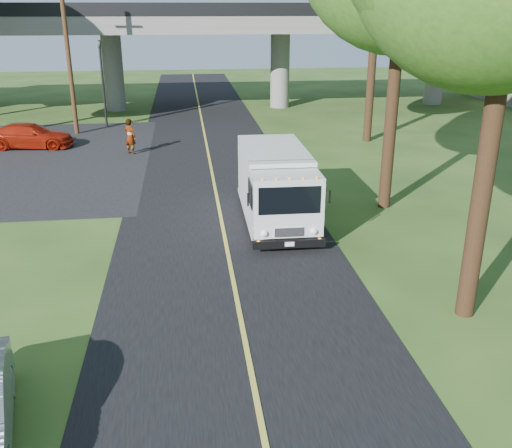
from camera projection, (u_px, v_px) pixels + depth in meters
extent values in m
plane|color=#2A4518|center=(247.00, 352.00, 12.48)|extent=(120.00, 120.00, 0.00)
cube|color=black|center=(218.00, 204.00, 21.74)|extent=(7.00, 90.00, 0.02)
cube|color=gold|center=(218.00, 204.00, 21.74)|extent=(0.12, 90.00, 0.01)
cube|color=slate|center=(196.00, 23.00, 39.99)|extent=(50.00, 9.00, 1.20)
cube|color=black|center=(198.00, 9.00, 35.59)|extent=(50.00, 0.25, 0.80)
cube|color=black|center=(194.00, 9.00, 43.74)|extent=(50.00, 0.25, 0.80)
cylinder|color=slate|center=(113.00, 72.00, 40.47)|extent=(1.40, 1.40, 5.40)
cylinder|color=slate|center=(280.00, 70.00, 41.87)|extent=(1.40, 1.40, 5.40)
cylinder|color=slate|center=(436.00, 68.00, 43.26)|extent=(1.40, 1.40, 5.40)
cylinder|color=black|center=(103.00, 84.00, 34.94)|extent=(0.14, 0.14, 5.20)
imported|color=black|center=(100.00, 50.00, 34.23)|extent=(0.18, 0.22, 1.10)
cylinder|color=#472D19|center=(68.00, 55.00, 32.24)|extent=(0.26, 0.26, 9.00)
cylinder|color=#382314|center=(484.00, 177.00, 12.80)|extent=(0.44, 0.44, 7.00)
cylinder|color=#382314|center=(392.00, 104.00, 20.17)|extent=(0.44, 0.44, 7.70)
cylinder|color=#382314|center=(371.00, 80.00, 30.87)|extent=(0.44, 0.44, 6.65)
cube|color=silver|center=(273.00, 174.00, 20.27)|extent=(2.20, 3.96, 2.01)
cube|color=silver|center=(285.00, 201.00, 17.73)|extent=(2.17, 1.64, 1.83)
cube|color=black|center=(290.00, 200.00, 16.90)|extent=(1.88, 0.10, 0.85)
cube|color=black|center=(289.00, 244.00, 17.30)|extent=(2.24, 0.19, 0.25)
cube|color=silver|center=(274.00, 210.00, 20.38)|extent=(2.21, 5.21, 0.16)
cylinder|color=black|center=(255.00, 230.00, 18.16)|extent=(0.26, 0.81, 0.80)
cylinder|color=black|center=(312.00, 228.00, 18.36)|extent=(0.26, 0.81, 0.80)
cylinder|color=black|center=(244.00, 194.00, 21.65)|extent=(0.26, 0.81, 0.80)
cylinder|color=black|center=(292.00, 193.00, 21.84)|extent=(0.26, 0.81, 0.80)
imported|color=#961909|center=(30.00, 136.00, 30.27)|extent=(4.60, 2.19, 1.29)
imported|color=gray|center=(130.00, 136.00, 28.86)|extent=(0.79, 0.74, 1.82)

